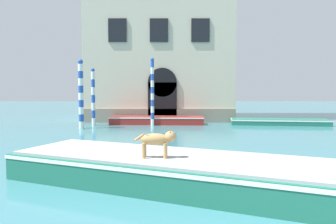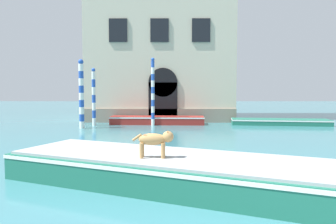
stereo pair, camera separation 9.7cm
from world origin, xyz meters
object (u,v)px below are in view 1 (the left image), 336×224
mooring_pole_2 (81,94)px  boat_foreground (186,171)px  boat_moored_near_palazzo (157,120)px  dog_on_deck (158,140)px  mooring_pole_0 (93,97)px  boat_moored_far (279,122)px  mooring_pole_1 (152,91)px

mooring_pole_2 → boat_foreground: bearing=-64.5°
boat_moored_near_palazzo → mooring_pole_2: size_ratio=1.53×
dog_on_deck → mooring_pole_0: (-4.31, 12.61, 0.68)m
boat_moored_near_palazzo → mooring_pole_2: (-4.19, -2.28, 1.71)m
boat_foreground → dog_on_deck: 0.97m
mooring_pole_0 → mooring_pole_2: bearing=-104.8°
boat_moored_near_palazzo → boat_moored_far: bearing=0.1°
boat_moored_far → mooring_pole_1: size_ratio=1.47×
boat_moored_far → mooring_pole_2: bearing=-162.9°
boat_foreground → boat_moored_far: (6.56, 13.07, -0.17)m
mooring_pole_0 → mooring_pole_2: size_ratio=0.90×
boat_foreground → dog_on_deck: dog_on_deck is taller
dog_on_deck → boat_moored_near_palazzo: 13.52m
boat_foreground → dog_on_deck: bearing=-148.1°
mooring_pole_0 → mooring_pole_1: bearing=2.7°
boat_foreground → boat_moored_near_palazzo: boat_foreground is taller
dog_on_deck → boat_moored_far: size_ratio=0.15×
mooring_pole_0 → mooring_pole_2: (-0.37, -1.40, 0.21)m
mooring_pole_0 → dog_on_deck: bearing=-71.1°
dog_on_deck → mooring_pole_0: bearing=110.5°
mooring_pole_1 → boat_moored_far: bearing=2.8°
boat_foreground → boat_moored_far: 14.62m
boat_foreground → mooring_pole_1: bearing=119.2°
dog_on_deck → mooring_pole_1: size_ratio=0.22×
boat_moored_near_palazzo → mooring_pole_0: size_ratio=1.71×
boat_moored_near_palazzo → mooring_pole_0: mooring_pole_0 is taller
boat_foreground → mooring_pole_0: (-4.94, 12.51, 1.40)m
dog_on_deck → boat_moored_near_palazzo: bearing=93.7°
boat_foreground → mooring_pole_1: mooring_pole_1 is taller
boat_moored_near_palazzo → mooring_pole_0: 4.20m
dog_on_deck → boat_moored_far: 15.03m
mooring_pole_0 → mooring_pole_1: (3.58, 0.17, 0.32)m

